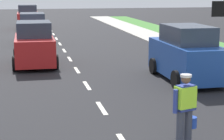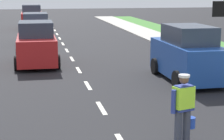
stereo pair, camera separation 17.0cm
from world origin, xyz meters
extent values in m
plane|color=black|center=(0.00, 21.00, 0.00)|extent=(96.00, 96.00, 0.00)
cube|color=silver|center=(0.00, 5.70, 0.01)|extent=(0.14, 1.40, 0.01)
cube|color=silver|center=(0.00, 8.70, 0.01)|extent=(0.14, 1.40, 0.01)
cube|color=silver|center=(0.00, 11.70, 0.01)|extent=(0.14, 1.40, 0.01)
cube|color=silver|center=(0.00, 14.70, 0.01)|extent=(0.14, 1.40, 0.01)
cube|color=silver|center=(0.00, 17.70, 0.01)|extent=(0.14, 1.40, 0.01)
cube|color=silver|center=(0.00, 20.70, 0.01)|extent=(0.14, 1.40, 0.01)
cube|color=silver|center=(0.00, 23.70, 0.01)|extent=(0.14, 1.40, 0.01)
cube|color=silver|center=(0.00, 26.70, 0.01)|extent=(0.14, 1.40, 0.01)
cube|color=silver|center=(0.00, 29.70, 0.01)|extent=(0.14, 1.40, 0.01)
cube|color=silver|center=(0.00, 32.70, 0.01)|extent=(0.14, 1.40, 0.01)
cube|color=silver|center=(0.00, 35.70, 0.01)|extent=(0.14, 1.40, 0.01)
cube|color=silver|center=(0.00, 38.70, 0.01)|extent=(0.14, 1.40, 0.01)
cube|color=silver|center=(0.00, 41.70, 0.01)|extent=(0.14, 1.40, 0.01)
cube|color=silver|center=(0.00, 44.70, 0.01)|extent=(0.14, 1.40, 0.01)
cube|color=silver|center=(0.00, 47.70, 0.01)|extent=(0.14, 1.40, 0.01)
cylinder|color=#383D4C|center=(1.25, 2.43, 0.41)|extent=(0.18, 0.18, 0.82)
cylinder|color=#383D4C|center=(1.48, 2.50, 0.41)|extent=(0.18, 0.18, 0.82)
cube|color=navy|center=(1.36, 2.47, 1.12)|extent=(0.45, 0.35, 0.60)
cube|color=#A5EA33|center=(1.36, 2.47, 1.14)|extent=(0.52, 0.40, 0.51)
cylinder|color=navy|center=(1.10, 2.39, 1.07)|extent=(0.11, 0.11, 0.55)
cylinder|color=navy|center=(1.63, 2.55, 1.07)|extent=(0.11, 0.11, 0.55)
sphere|color=brown|center=(1.36, 2.47, 1.56)|extent=(0.22, 0.22, 0.22)
cylinder|color=silver|center=(1.36, 2.47, 1.64)|extent=(0.26, 0.26, 0.06)
cylinder|color=#2347B7|center=(1.62, 2.65, 0.45)|extent=(0.26, 0.26, 0.26)
cube|color=red|center=(-1.94, 31.88, 0.82)|extent=(1.83, 4.16, 1.28)
cube|color=#2D3847|center=(-1.94, 31.98, 1.81)|extent=(1.61, 2.29, 0.70)
cylinder|color=black|center=(-1.01, 30.59, 0.34)|extent=(0.22, 0.68, 0.68)
cylinder|color=black|center=(-2.87, 30.59, 0.34)|extent=(0.22, 0.68, 0.68)
cylinder|color=black|center=(-1.01, 33.17, 0.34)|extent=(0.22, 0.68, 0.68)
cylinder|color=black|center=(-2.87, 33.17, 0.34)|extent=(0.22, 0.68, 0.68)
cube|color=silver|center=(-1.72, 21.44, 0.74)|extent=(1.78, 4.26, 1.13)
cube|color=#2D3847|center=(-1.72, 21.55, 1.66)|extent=(1.57, 2.34, 0.70)
cylinder|color=black|center=(-0.81, 20.12, 0.34)|extent=(0.22, 0.68, 0.68)
cylinder|color=black|center=(-2.63, 20.12, 0.34)|extent=(0.22, 0.68, 0.68)
cylinder|color=black|center=(-0.81, 22.76, 0.34)|extent=(0.22, 0.68, 0.68)
cylinder|color=black|center=(-2.63, 22.76, 0.34)|extent=(0.22, 0.68, 0.68)
cube|color=#1E4799|center=(4.01, 8.91, 0.83)|extent=(1.72, 4.36, 1.31)
cube|color=#2D3847|center=(4.01, 8.80, 1.84)|extent=(1.52, 2.40, 0.70)
cylinder|color=black|center=(3.12, 10.26, 0.34)|extent=(0.22, 0.68, 0.68)
cylinder|color=black|center=(4.89, 10.26, 0.34)|extent=(0.22, 0.68, 0.68)
cylinder|color=black|center=(3.12, 7.56, 0.34)|extent=(0.22, 0.68, 0.68)
cylinder|color=black|center=(4.89, 7.56, 0.34)|extent=(0.22, 0.68, 0.68)
cube|color=red|center=(-1.80, 13.35, 0.78)|extent=(1.76, 3.93, 1.19)
cube|color=#2D3847|center=(-1.80, 13.45, 1.72)|extent=(1.55, 2.16, 0.70)
cylinder|color=black|center=(-0.90, 12.14, 0.34)|extent=(0.22, 0.68, 0.68)
cylinder|color=black|center=(-2.71, 12.14, 0.34)|extent=(0.22, 0.68, 0.68)
cylinder|color=black|center=(-0.90, 14.57, 0.34)|extent=(0.22, 0.68, 0.68)
cylinder|color=black|center=(-2.71, 14.57, 0.34)|extent=(0.22, 0.68, 0.68)
camera|label=1|loc=(-2.17, -6.00, 3.59)|focal=64.99mm
camera|label=2|loc=(-2.01, -6.04, 3.59)|focal=64.99mm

